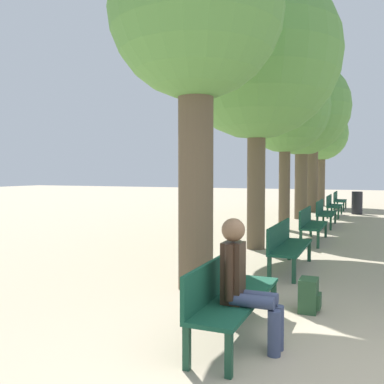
% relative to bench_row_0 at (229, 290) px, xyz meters
% --- Properties ---
extents(bench_row_0, '(0.47, 1.84, 0.81)m').
position_rel_bench_row_0_xyz_m(bench_row_0, '(0.00, 0.00, 0.00)').
color(bench_row_0, '#144733').
rests_on(bench_row_0, ground_plane).
extents(bench_row_1, '(0.47, 1.84, 0.81)m').
position_rel_bench_row_0_xyz_m(bench_row_1, '(0.00, 3.24, 0.00)').
color(bench_row_1, '#144733').
rests_on(bench_row_1, ground_plane).
extents(bench_row_2, '(0.47, 1.84, 0.81)m').
position_rel_bench_row_0_xyz_m(bench_row_2, '(0.00, 6.49, 0.00)').
color(bench_row_2, '#144733').
rests_on(bench_row_2, ground_plane).
extents(bench_row_3, '(0.47, 1.84, 0.81)m').
position_rel_bench_row_0_xyz_m(bench_row_3, '(0.00, 9.73, 0.00)').
color(bench_row_3, '#144733').
rests_on(bench_row_3, ground_plane).
extents(bench_row_4, '(0.47, 1.84, 0.81)m').
position_rel_bench_row_0_xyz_m(bench_row_4, '(0.00, 12.98, 0.00)').
color(bench_row_4, '#144733').
rests_on(bench_row_4, ground_plane).
extents(bench_row_5, '(0.47, 1.84, 0.81)m').
position_rel_bench_row_0_xyz_m(bench_row_5, '(0.00, 16.22, 0.00)').
color(bench_row_5, '#144733').
rests_on(bench_row_5, ground_plane).
extents(tree_row_0, '(2.50, 2.50, 5.24)m').
position_rel_bench_row_0_xyz_m(tree_row_0, '(-1.00, 1.53, 3.39)').
color(tree_row_0, brown).
rests_on(tree_row_0, ground_plane).
extents(tree_row_1, '(3.62, 3.62, 6.04)m').
position_rel_bench_row_0_xyz_m(tree_row_1, '(-1.00, 5.06, 3.73)').
color(tree_row_1, brown).
rests_on(tree_row_1, ground_plane).
extents(tree_row_2, '(2.58, 2.58, 4.86)m').
position_rel_bench_row_0_xyz_m(tree_row_2, '(-1.00, 8.42, 3.05)').
color(tree_row_2, brown).
rests_on(tree_row_2, ground_plane).
extents(tree_row_3, '(3.42, 3.42, 5.74)m').
position_rel_bench_row_0_xyz_m(tree_row_3, '(-1.00, 11.65, 3.51)').
color(tree_row_3, brown).
rests_on(tree_row_3, ground_plane).
extents(tree_row_4, '(2.27, 2.27, 5.01)m').
position_rel_bench_row_0_xyz_m(tree_row_4, '(-1.00, 14.57, 3.23)').
color(tree_row_4, brown).
rests_on(tree_row_4, ground_plane).
extents(tree_row_5, '(2.63, 2.63, 4.94)m').
position_rel_bench_row_0_xyz_m(tree_row_5, '(-1.00, 18.21, 3.08)').
color(tree_row_5, brown).
rests_on(tree_row_5, ground_plane).
extents(person_seated, '(0.60, 0.34, 1.25)m').
position_rel_bench_row_0_xyz_m(person_seated, '(0.22, -0.23, 0.19)').
color(person_seated, '#384260').
rests_on(person_seated, ground_plane).
extents(backpack, '(0.25, 0.31, 0.40)m').
position_rel_bench_row_0_xyz_m(backpack, '(0.66, 1.11, -0.28)').
color(backpack, '#284C2D').
rests_on(backpack, ground_plane).
extents(trash_bin, '(0.42, 0.42, 0.92)m').
position_rel_bench_row_0_xyz_m(trash_bin, '(0.85, 14.30, -0.02)').
color(trash_bin, '#232328').
rests_on(trash_bin, ground_plane).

